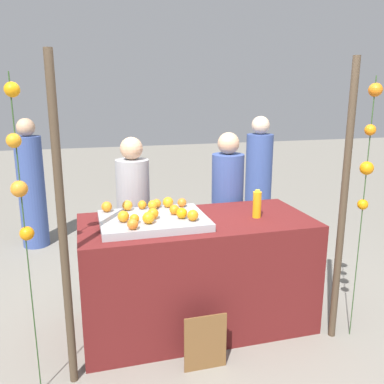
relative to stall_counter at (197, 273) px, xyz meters
name	(u,v)px	position (x,y,z in m)	size (l,w,h in m)	color
ground_plane	(197,322)	(0.00, 0.00, -0.47)	(24.00, 24.00, 0.00)	gray
stall_counter	(197,273)	(0.00, 0.00, 0.00)	(1.91, 0.88, 0.95)	#5B1919
orange_tray	(153,221)	(-0.37, -0.02, 0.50)	(0.84, 0.63, 0.06)	#9EA0A5
orange_0	(157,203)	(-0.29, 0.24, 0.57)	(0.07, 0.07, 0.07)	orange
orange_1	(175,210)	(-0.19, 0.00, 0.57)	(0.08, 0.08, 0.08)	orange
orange_2	(193,215)	(-0.09, -0.20, 0.58)	(0.09, 0.09, 0.09)	orange
orange_3	(107,207)	(-0.71, 0.22, 0.58)	(0.09, 0.09, 0.09)	orange
orange_4	(168,202)	(-0.19, 0.22, 0.58)	(0.09, 0.09, 0.09)	orange
orange_5	(142,205)	(-0.42, 0.23, 0.57)	(0.07, 0.07, 0.07)	orange
orange_6	(182,213)	(-0.16, -0.12, 0.58)	(0.09, 0.09, 0.09)	orange
orange_7	(127,205)	(-0.54, 0.22, 0.58)	(0.09, 0.09, 0.09)	orange
orange_8	(133,224)	(-0.56, -0.28, 0.57)	(0.08, 0.08, 0.08)	orange
orange_9	(153,205)	(-0.33, 0.18, 0.58)	(0.08, 0.08, 0.08)	orange
orange_10	(148,218)	(-0.43, -0.18, 0.58)	(0.09, 0.09, 0.09)	orange
orange_11	(123,216)	(-0.61, -0.09, 0.58)	(0.09, 0.09, 0.09)	orange
orange_12	(153,214)	(-0.38, -0.07, 0.58)	(0.09, 0.09, 0.09)	orange
orange_13	(134,219)	(-0.53, -0.15, 0.57)	(0.07, 0.07, 0.07)	orange
orange_14	(182,203)	(-0.07, 0.20, 0.57)	(0.08, 0.08, 0.08)	orange
juice_bottle	(257,204)	(0.50, -0.07, 0.59)	(0.07, 0.07, 0.24)	orange
chalkboard_sign	(205,343)	(-0.11, -0.60, -0.27)	(0.32, 0.03, 0.44)	brown
vendor_left	(134,224)	(-0.43, 0.69, 0.26)	(0.31, 0.31, 1.57)	#99999E
vendor_right	(227,216)	(0.51, 0.66, 0.27)	(0.32, 0.32, 1.59)	#384C8C
crowd_person_0	(258,186)	(1.30, 1.65, 0.31)	(0.34, 0.34, 1.68)	#384C8C
crowd_person_1	(32,188)	(-1.52, 2.36, 0.30)	(0.33, 0.33, 1.66)	#384C8C
canopy_post_left	(62,230)	(-1.04, -0.48, 0.64)	(0.06, 0.06, 2.23)	#473828
canopy_post_right	(343,207)	(1.04, -0.48, 0.64)	(0.06, 0.06, 2.23)	#473828
garland_strand_left	(19,171)	(-1.25, -0.53, 1.05)	(0.11, 0.11, 2.09)	#2D4C23
garland_strand_right	(369,147)	(1.19, -0.51, 1.10)	(0.11, 0.11, 2.09)	#2D4C23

